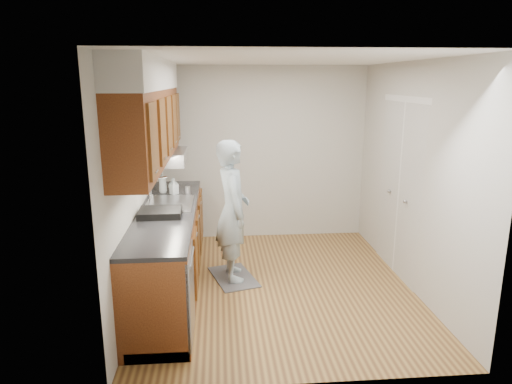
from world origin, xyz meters
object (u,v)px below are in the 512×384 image
at_px(soap_bottle_c, 173,184).
at_px(dish_rack, 160,213).
at_px(steel_can, 188,191).
at_px(person, 233,201).
at_px(soap_bottle_a, 163,182).
at_px(soap_bottle_b, 174,187).

relative_size(soap_bottle_c, dish_rack, 0.38).
height_order(steel_can, dish_rack, steel_can).
distance_m(person, soap_bottle_c, 0.96).
bearing_deg(soap_bottle_a, steel_can, -26.66).
height_order(soap_bottle_a, dish_rack, soap_bottle_a).
distance_m(soap_bottle_a, dish_rack, 1.01).
height_order(soap_bottle_a, steel_can, soap_bottle_a).
distance_m(soap_bottle_c, steel_can, 0.34).
xyz_separation_m(person, soap_bottle_b, (-0.70, 0.42, 0.09)).
relative_size(soap_bottle_b, soap_bottle_c, 1.14).
relative_size(soap_bottle_a, dish_rack, 0.60).
bearing_deg(person, soap_bottle_c, 41.96).
relative_size(soap_bottle_a, soap_bottle_c, 1.60).
relative_size(person, dish_rack, 4.33).
height_order(person, dish_rack, person).
bearing_deg(soap_bottle_b, steel_can, -23.03).
xyz_separation_m(soap_bottle_a, soap_bottle_b, (0.14, -0.09, -0.04)).
relative_size(person, soap_bottle_b, 10.02).
bearing_deg(soap_bottle_c, dish_rack, -91.63).
distance_m(soap_bottle_b, dish_rack, 0.92).
xyz_separation_m(soap_bottle_a, dish_rack, (0.08, -1.00, -0.10)).
bearing_deg(steel_can, soap_bottle_c, 125.18).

